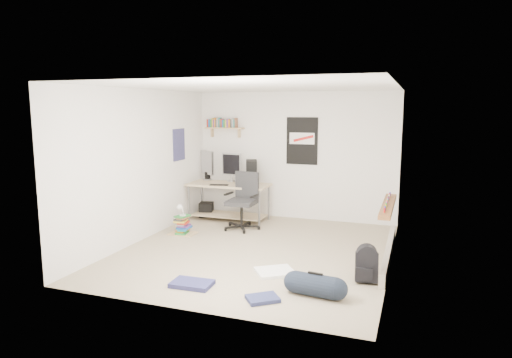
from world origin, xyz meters
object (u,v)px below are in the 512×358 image
(duffel_bag, at_px, (315,285))
(book_stack, at_px, (183,225))
(desk, at_px, (229,202))
(office_chair, at_px, (241,203))
(backpack, at_px, (367,267))

(duffel_bag, bearing_deg, book_stack, 152.65)
(desk, relative_size, office_chair, 1.52)
(office_chair, height_order, book_stack, office_chair)
(backpack, bearing_deg, duffel_bag, -138.74)
(desk, height_order, office_chair, office_chair)
(office_chair, distance_m, book_stack, 1.13)
(desk, bearing_deg, book_stack, -106.09)
(desk, relative_size, backpack, 4.23)
(office_chair, relative_size, backpack, 2.78)
(desk, distance_m, duffel_bag, 3.88)
(backpack, bearing_deg, office_chair, 132.87)
(office_chair, xyz_separation_m, book_stack, (-0.86, -0.65, -0.34))
(office_chair, bearing_deg, book_stack, -136.07)
(office_chair, bearing_deg, backpack, -30.55)
(office_chair, height_order, duffel_bag, office_chair)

